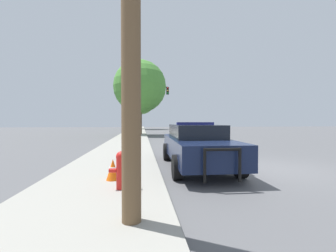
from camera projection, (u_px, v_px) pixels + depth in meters
The scene contains 9 objects.
ground_plane at pixel (267, 169), 7.42m from camera, with size 110.00×110.00×0.00m, color #565659.
sidewalk_left at pixel (110, 171), 6.83m from camera, with size 3.00×110.00×0.13m.
police_car at pixel (196, 144), 7.70m from camera, with size 2.09×5.12×1.54m.
fire_hydrant at pixel (121, 169), 4.79m from camera, with size 0.53×0.23×0.81m.
traffic_light at pixel (148, 100), 26.93m from camera, with size 4.23×0.35×5.75m.
car_background_oncoming at pixel (182, 127), 33.53m from camera, with size 2.19×4.29×1.36m.
tree_sidewalk_mid at pixel (140, 87), 24.91m from camera, with size 5.85×5.85×8.24m.
tree_sidewalk_far at pixel (141, 100), 43.67m from camera, with size 5.73×5.73×8.52m.
traffic_cone at pixel (113, 169), 5.53m from camera, with size 0.33×0.33×0.51m.
Camera 1 is at (-4.13, -6.96, 1.58)m, focal length 24.00 mm.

